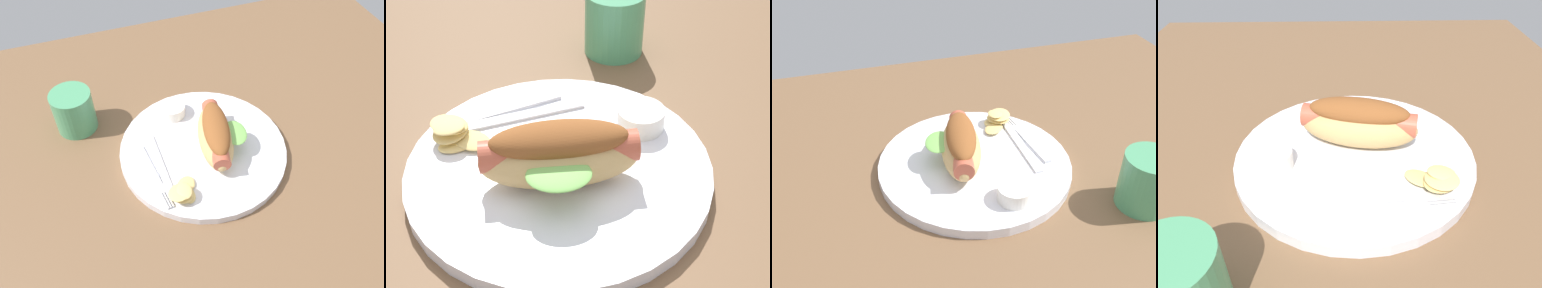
# 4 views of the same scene
# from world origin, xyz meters

# --- Properties ---
(ground_plane) EXTENTS (1.20, 0.90, 0.02)m
(ground_plane) POSITION_xyz_m (0.00, 0.00, -0.01)
(ground_plane) COLOR brown
(plate) EXTENTS (0.31, 0.31, 0.02)m
(plate) POSITION_xyz_m (-0.00, -0.02, 0.01)
(plate) COLOR white
(plate) RESTS_ON ground_plane
(hot_dog) EXTENTS (0.11, 0.16, 0.07)m
(hot_dog) POSITION_xyz_m (0.02, -0.02, 0.05)
(hot_dog) COLOR tan
(hot_dog) RESTS_ON plate
(sauce_ramekin) EXTENTS (0.05, 0.05, 0.02)m
(sauce_ramekin) POSITION_xyz_m (-0.03, 0.09, 0.03)
(sauce_ramekin) COLOR white
(sauce_ramekin) RESTS_ON plate
(fork) EXTENTS (0.03, 0.15, 0.00)m
(fork) POSITION_xyz_m (-0.10, -0.05, 0.02)
(fork) COLOR silver
(fork) RESTS_ON plate
(knife) EXTENTS (0.01, 0.15, 0.00)m
(knife) POSITION_xyz_m (-0.09, -0.03, 0.02)
(knife) COLOR silver
(knife) RESTS_ON plate
(chips_pile) EXTENTS (0.07, 0.07, 0.03)m
(chips_pile) POSITION_xyz_m (-0.07, -0.11, 0.03)
(chips_pile) COLOR #E9C978
(chips_pile) RESTS_ON plate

